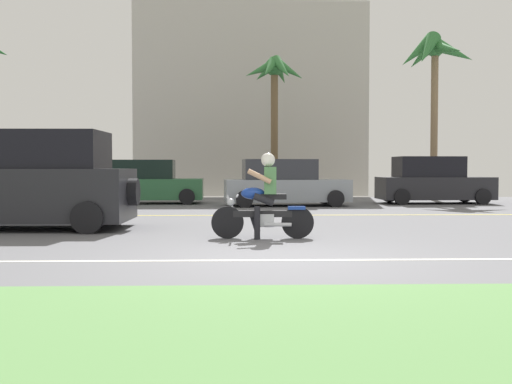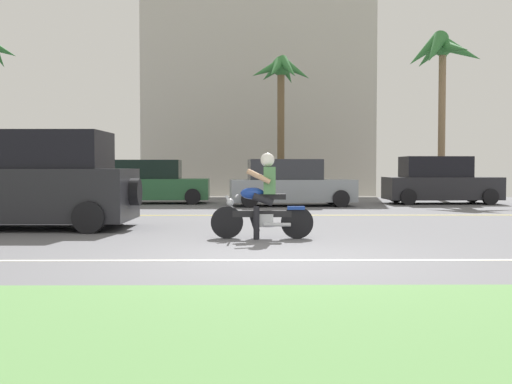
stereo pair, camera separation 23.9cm
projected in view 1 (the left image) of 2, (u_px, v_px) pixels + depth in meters
The scene contains 12 objects.
ground at pixel (265, 237), 11.68m from camera, with size 56.00×30.00×0.04m, color slate.
grass_median at pixel (309, 337), 4.59m from camera, with size 56.00×3.80×0.06m, color #5B8C4C.
lane_line_near at pixel (276, 260), 8.59m from camera, with size 50.40×0.12×0.01m, color silver.
lane_line_far at pixel (257, 215), 16.65m from camera, with size 50.40×0.12×0.01m, color yellow.
motorcyclist at pixel (264, 202), 11.20m from camera, with size 1.88×0.61×1.57m.
suv_nearby at pixel (25, 182), 12.95m from camera, with size 4.65×2.27×2.07m.
parked_car_1 at pixel (148, 183), 22.07m from camera, with size 3.88×1.91×1.57m.
parked_car_2 at pixel (284, 184), 20.75m from camera, with size 4.28×2.11×1.57m.
parked_car_3 at pixel (433, 182), 22.13m from camera, with size 4.04×1.89×1.69m.
palm_tree_0 at pixel (434, 60), 24.12m from camera, with size 3.12×3.14×6.60m.
palm_tree_2 at pixel (274, 81), 24.09m from camera, with size 2.50×2.41×5.69m.
building_far at pixel (250, 103), 29.49m from camera, with size 10.64×4.00×8.78m, color #BCB7AD.
Camera 1 is at (-0.53, -8.63, 1.31)m, focal length 43.01 mm.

